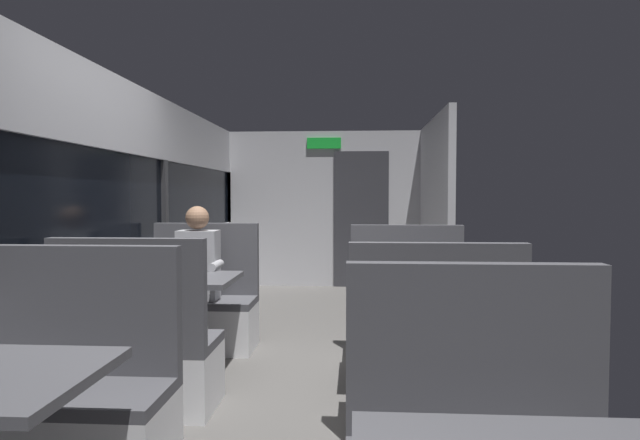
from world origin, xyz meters
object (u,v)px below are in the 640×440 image
bench_near_window_facing_entry (72,410)px  dining_table_mid_window (175,290)px  seated_passenger (199,289)px  bench_mid_window_facing_end (139,359)px  bench_rear_aisle_facing_end (432,375)px  bench_mid_window_facing_entry (202,311)px  dining_table_rear_aisle (418,298)px  bench_rear_aisle_facing_entry (408,319)px  coffee_cup_primary (173,272)px

bench_near_window_facing_entry → dining_table_mid_window: bearing=90.0°
seated_passenger → dining_table_mid_window: bearing=-90.0°
dining_table_mid_window → bench_mid_window_facing_end: 0.77m
bench_near_window_facing_entry → bench_rear_aisle_facing_end: size_ratio=1.00×
bench_near_window_facing_entry → bench_mid_window_facing_end: (0.00, 0.81, 0.00)m
bench_mid_window_facing_entry → dining_table_rear_aisle: (1.79, -0.90, 0.31)m
bench_mid_window_facing_end → bench_rear_aisle_facing_entry: (1.79, 1.20, 0.00)m
bench_mid_window_facing_entry → dining_table_rear_aisle: bearing=-26.7°
bench_near_window_facing_entry → dining_table_rear_aisle: size_ratio=1.22×
bench_mid_window_facing_end → bench_rear_aisle_facing_entry: bearing=33.8°
bench_mid_window_facing_entry → bench_rear_aisle_facing_entry: 1.80m
bench_mid_window_facing_end → coffee_cup_primary: bearing=88.7°
bench_mid_window_facing_end → bench_rear_aisle_facing_entry: size_ratio=1.00×
bench_rear_aisle_facing_end → coffee_cup_primary: (-1.78, 0.81, 0.46)m
bench_near_window_facing_entry → coffee_cup_primary: bench_near_window_facing_entry is taller
bench_near_window_facing_entry → dining_table_rear_aisle: (1.79, 1.31, 0.31)m
seated_passenger → bench_near_window_facing_entry: bearing=-90.0°
bench_rear_aisle_facing_entry → seated_passenger: 1.81m
bench_near_window_facing_entry → dining_table_mid_window: (0.00, 1.51, 0.31)m
dining_table_mid_window → bench_rear_aisle_facing_end: bench_rear_aisle_facing_end is taller
bench_rear_aisle_facing_end → bench_near_window_facing_entry: bearing=-161.1°
bench_rear_aisle_facing_entry → coffee_cup_primary: 1.93m
dining_table_mid_window → coffee_cup_primary: 0.17m
coffee_cup_primary → bench_rear_aisle_facing_end: bearing=-24.6°
seated_passenger → coffee_cup_primary: 0.75m
bench_rear_aisle_facing_entry → seated_passenger: size_ratio=0.87×
bench_near_window_facing_entry → bench_mid_window_facing_end: size_ratio=1.00×
bench_near_window_facing_entry → bench_rear_aisle_facing_entry: 2.69m
seated_passenger → bench_rear_aisle_facing_end: bearing=-40.5°
dining_table_mid_window → seated_passenger: (0.00, 0.63, -0.10)m
bench_mid_window_facing_end → coffee_cup_primary: (0.01, 0.61, 0.46)m
bench_mid_window_facing_end → bench_rear_aisle_facing_entry: same height
bench_mid_window_facing_entry → bench_near_window_facing_entry: bearing=-90.0°
bench_mid_window_facing_end → coffee_cup_primary: bench_mid_window_facing_end is taller
bench_mid_window_facing_end → coffee_cup_primary: 0.77m
dining_table_rear_aisle → bench_rear_aisle_facing_end: bench_rear_aisle_facing_end is taller
bench_mid_window_facing_end → bench_mid_window_facing_entry: 1.40m
dining_table_rear_aisle → bench_rear_aisle_facing_end: 0.77m
bench_mid_window_facing_end → seated_passenger: (0.00, 1.33, 0.21)m
dining_table_rear_aisle → coffee_cup_primary: coffee_cup_primary is taller
dining_table_mid_window → dining_table_rear_aisle: same height
dining_table_mid_window → bench_mid_window_facing_entry: 0.77m
bench_mid_window_facing_end → bench_mid_window_facing_entry: (0.00, 1.40, 0.00)m
bench_mid_window_facing_entry → bench_rear_aisle_facing_end: size_ratio=1.00×
dining_table_mid_window → bench_mid_window_facing_entry: bearing=90.0°
bench_near_window_facing_entry → bench_mid_window_facing_end: same height
dining_table_rear_aisle → coffee_cup_primary: (-1.78, 0.12, 0.15)m
bench_mid_window_facing_end → seated_passenger: seated_passenger is taller
bench_near_window_facing_entry → bench_mid_window_facing_entry: bearing=90.0°
bench_mid_window_facing_entry → bench_rear_aisle_facing_end: bearing=-41.8°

